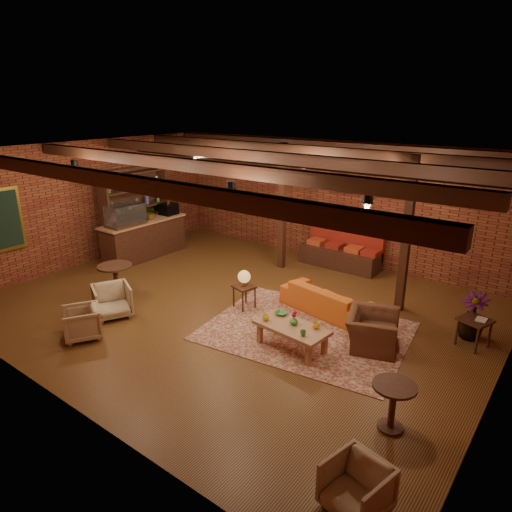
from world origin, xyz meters
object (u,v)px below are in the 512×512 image
Objects in this scene: sofa at (327,299)px; coffee_table at (291,328)px; round_table_left at (116,276)px; armchair_b at (82,321)px; armchair_far at (357,486)px; armchair_right at (373,325)px; round_table_right at (393,400)px; side_table_book at (475,321)px; plant_tall at (480,271)px; side_table_lamp at (244,280)px; armchair_a at (112,299)px.

coffee_table reaches higher than sofa.
round_table_left reaches higher than armchair_b.
armchair_far is (2.58, -4.07, 0.03)m from sofa.
round_table_right is at bearing -167.75° from armchair_right.
armchair_far is (2.39, -2.41, -0.08)m from coffee_table.
armchair_far is at bearing 132.13° from sofa.
sofa is 4.79m from armchair_b.
armchair_b reaches higher than side_table_book.
round_table_right is 0.26× the size of plant_tall.
round_table_left is 1.79m from armchair_b.
side_table_lamp is at bearing 154.76° from armchair_far.
armchair_b is 7.22m from plant_tall.
coffee_table is 1.76× the size of round_table_left.
armchair_right is at bearing 39.52° from coffee_table.
side_table_lamp reaches higher than round_table_left.
side_table_book is at bearing -70.47° from armchair_right.
round_table_right reaches higher than side_table_book.
sofa is 2.89m from plant_tall.
armchair_right is at bearing 159.96° from sofa.
side_table_book is 0.89m from plant_tall.
round_table_left is at bearing 86.74° from armchair_right.
round_table_left reaches higher than coffee_table.
armchair_right is (4.69, 2.02, 0.07)m from armchair_a.
plant_tall is (-0.11, 0.30, 0.83)m from side_table_book.
side_table_lamp reaches higher than coffee_table.
side_table_lamp is 1.15× the size of armchair_a.
armchair_b is (-1.58, -2.81, -0.31)m from side_table_lamp.
side_table_book is at bearing 101.04° from armchair_far.
plant_tall is (0.23, 3.26, 0.87)m from round_table_right.
side_table_lamp is at bearing -164.05° from side_table_book.
coffee_table is (0.19, -1.66, 0.11)m from sofa.
coffee_table is 2.15× the size of armchair_far.
side_table_lamp is at bearing 90.91° from armchair_b.
side_table_lamp is at bearing -159.93° from plant_tall.
armchair_b is 0.67× the size of armchair_right.
sofa is at bearing 96.54° from coffee_table.
round_table_left is at bearing -152.71° from side_table_lamp.
armchair_b is at bearing -148.62° from coffee_table.
armchair_a is (0.67, -0.60, -0.16)m from round_table_left.
side_table_lamp is (-1.51, -0.85, 0.35)m from sofa.
round_table_right is (2.20, -0.95, 0.06)m from coffee_table.
side_table_lamp is 3.24m from armchair_b.
armchair_b is at bearing -134.99° from armchair_a.
round_table_left is 6.91m from armchair_far.
armchair_a is 1.07× the size of round_table_right.
round_table_left is at bearing -157.08° from plant_tall.
side_table_lamp is 1.36× the size of side_table_book.
side_table_book is at bearing -36.77° from armchair_a.
sofa is 2.93× the size of round_table_right.
sofa is at bearing -24.61° from armchair_a.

